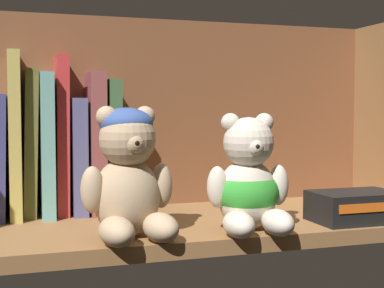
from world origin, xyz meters
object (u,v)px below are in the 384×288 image
(book_6, at_px, (30,143))
(teddy_bear_larger, at_px, (128,175))
(book_5, at_px, (15,135))
(book_7, at_px, (46,144))
(book_11, at_px, (110,146))
(small_product_box, at_px, (355,207))
(book_10, at_px, (94,142))
(book_8, at_px, (61,135))
(book_9, at_px, (77,155))
(teddy_bear_smaller, at_px, (248,184))

(book_6, bearing_deg, teddy_bear_larger, -60.99)
(book_5, relative_size, book_7, 1.14)
(book_5, bearing_deg, book_11, -0.00)
(small_product_box, bearing_deg, book_10, 149.53)
(book_6, relative_size, book_8, 0.91)
(book_10, bearing_deg, book_6, 180.00)
(book_9, xyz_separation_m, book_11, (0.05, 0.00, 0.01))
(book_9, bearing_deg, book_6, 180.00)
(book_11, height_order, teddy_bear_larger, book_11)
(book_6, relative_size, book_10, 1.01)
(book_10, xyz_separation_m, teddy_bear_larger, (0.01, -0.20, -0.03))
(book_6, bearing_deg, book_10, 0.00)
(book_6, relative_size, book_9, 1.24)
(book_11, xyz_separation_m, small_product_box, (0.31, -0.20, -0.08))
(book_6, bearing_deg, book_7, 0.00)
(book_5, distance_m, book_9, 0.10)
(book_5, bearing_deg, small_product_box, -23.63)
(small_product_box, bearing_deg, book_11, 147.54)
(book_9, height_order, teddy_bear_larger, book_9)
(book_5, relative_size, book_10, 1.12)
(book_8, distance_m, book_10, 0.05)
(teddy_bear_smaller, bearing_deg, book_5, 144.59)
(book_8, bearing_deg, book_5, 180.00)
(book_8, bearing_deg, book_11, 0.00)
(book_8, bearing_deg, teddy_bear_smaller, -42.77)
(book_11, bearing_deg, book_9, 180.00)
(book_6, relative_size, book_11, 1.07)
(teddy_bear_larger, bearing_deg, book_5, 123.59)
(book_10, distance_m, book_11, 0.03)
(book_7, height_order, teddy_bear_larger, book_7)
(book_7, xyz_separation_m, book_8, (0.02, 0.00, 0.01))
(book_7, height_order, book_10, book_10)
(book_9, bearing_deg, book_10, 0.00)
(book_5, bearing_deg, book_10, -0.00)
(book_9, bearing_deg, book_11, 0.00)
(book_5, xyz_separation_m, book_11, (0.14, -0.00, -0.02))
(book_11, distance_m, small_product_box, 0.38)
(teddy_bear_larger, bearing_deg, book_10, 94.29)
(book_5, xyz_separation_m, teddy_bear_smaller, (0.29, -0.20, -0.06))
(book_5, distance_m, book_10, 0.12)
(small_product_box, bearing_deg, book_6, 155.33)
(book_5, distance_m, book_6, 0.02)
(book_6, relative_size, book_7, 1.03)
(book_10, relative_size, teddy_bear_larger, 1.32)
(book_8, bearing_deg, book_10, 0.00)
(book_9, relative_size, teddy_bear_larger, 1.08)
(book_8, xyz_separation_m, book_9, (0.02, 0.00, -0.03))
(teddy_bear_larger, distance_m, small_product_box, 0.33)
(teddy_bear_larger, bearing_deg, book_7, 113.74)
(book_6, height_order, book_7, book_6)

